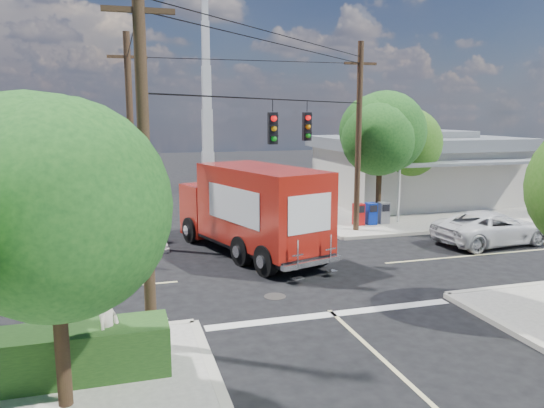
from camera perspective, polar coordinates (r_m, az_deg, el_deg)
name	(u,v)px	position (r m, az deg, el deg)	size (l,w,h in m)	color
ground	(287,272)	(19.59, 1.67, -7.32)	(120.00, 120.00, 0.00)	black
sidewalk_ne	(400,206)	(33.67, 13.62, -0.21)	(14.12, 14.12, 0.14)	gray
sidewalk_nw	(15,227)	(29.66, -25.90, -2.26)	(14.12, 14.12, 0.14)	gray
road_markings	(301,284)	(18.26, 3.11, -8.60)	(32.00, 32.00, 0.01)	beige
building_ne	(416,167)	(35.12, 15.18, 3.83)	(11.80, 10.20, 4.50)	beige
radio_tower	(207,114)	(38.32, -7.00, 9.55)	(0.80, 0.80, 17.00)	silver
tree_sw_front	(51,193)	(10.41, -22.66, 1.12)	(3.88, 3.78, 6.03)	#422D1C
tree_ne_front	(381,132)	(27.81, 11.66, 7.55)	(4.21, 4.14, 6.66)	#422D1C
tree_ne_back	(404,141)	(31.02, 13.98, 6.60)	(3.77, 3.66, 5.82)	#422D1C
palm_nw_front	(76,129)	(25.35, -20.37, 7.57)	(3.01, 3.08, 5.59)	#422D1C
palm_nw_back	(32,137)	(27.06, -24.37, 6.62)	(3.01, 3.08, 5.19)	#422D1C
utility_poles	(234,142)	(19.88, -4.09, 6.63)	(12.00, 10.68, 9.00)	#473321
picket_fence	(34,343)	(13.35, -24.26, -13.49)	(5.94, 0.06, 1.00)	silver
hedge_sw	(18,360)	(12.66, -25.68, -14.86)	(6.20, 1.20, 1.10)	#1D3F18
vending_boxes	(371,214)	(27.44, 10.60, -1.02)	(1.90, 0.50, 1.10)	#B61010
delivery_truck	(251,210)	(21.59, -2.23, -0.63)	(4.95, 8.80, 3.66)	black
parked_car	(492,228)	(25.40, 22.58, -2.37)	(2.45, 5.31, 1.48)	silver
pedestrian	(108,333)	(12.31, -17.20, -13.11)	(0.68, 0.44, 1.85)	beige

